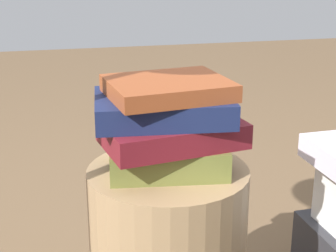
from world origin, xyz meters
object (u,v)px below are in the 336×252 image
book_navy (163,108)px  book_maroon (172,133)px  book_rust (166,88)px  book_olive (166,155)px

book_navy → book_maroon: bearing=140.8°
book_maroon → book_navy: size_ratio=1.01×
book_maroon → book_rust: book_rust is taller
book_olive → book_rust: size_ratio=1.02×
book_navy → book_olive: bearing=-147.8°
book_olive → book_navy: size_ratio=0.87×
book_rust → book_olive: bearing=-112.9°
book_maroon → book_rust: bearing=-52.5°
book_rust → book_maroon: bearing=129.4°
book_maroon → book_navy: (0.02, -0.02, 0.05)m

